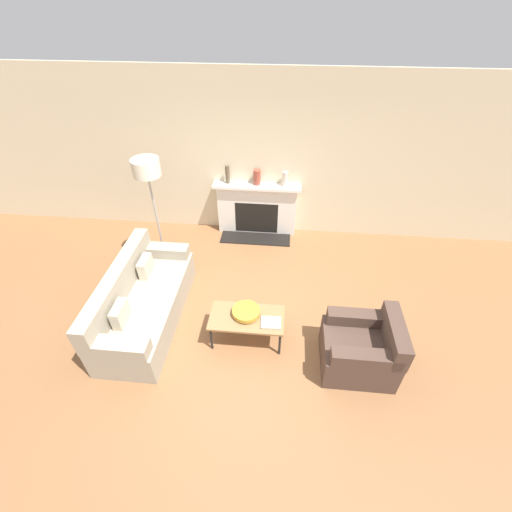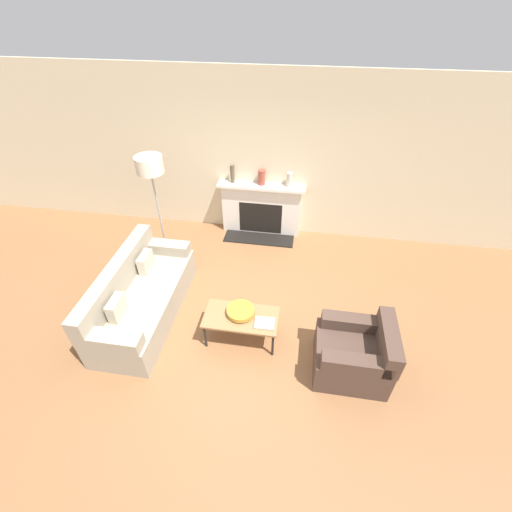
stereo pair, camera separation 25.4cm
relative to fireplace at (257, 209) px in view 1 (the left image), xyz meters
name	(u,v)px [view 1 (the left image)]	position (x,y,z in m)	size (l,w,h in m)	color
ground_plane	(237,334)	(-0.04, -2.55, -0.49)	(18.00, 18.00, 0.00)	brown
wall_back	(255,158)	(-0.04, 0.15, 0.96)	(18.00, 0.06, 2.90)	beige
fireplace	(257,209)	(0.00, 0.00, 0.00)	(1.59, 0.59, 1.01)	silver
couch	(143,302)	(-1.39, -2.38, -0.16)	(0.86, 2.05, 0.88)	#9E937F
armchair_near	(362,349)	(1.58, -2.87, -0.18)	(0.89, 0.78, 0.80)	#4C382D
coffee_table	(247,319)	(0.11, -2.60, -0.09)	(0.98, 0.50, 0.44)	olive
bowl	(246,312)	(0.10, -2.56, 0.00)	(0.37, 0.37, 0.08)	#BC8E2D
book	(271,323)	(0.44, -2.68, -0.04)	(0.26, 0.21, 0.02)	#B2A893
floor_lamp	(148,176)	(-1.48, -1.16, 1.17)	(0.40, 0.40, 1.92)	gray
mantel_vase_left	(228,174)	(-0.53, 0.02, 0.68)	(0.08, 0.08, 0.33)	brown
mantel_vase_center_left	(257,177)	(0.00, 0.02, 0.65)	(0.13, 0.13, 0.27)	brown
mantel_vase_center_right	(285,179)	(0.50, 0.02, 0.65)	(0.10, 0.10, 0.26)	beige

